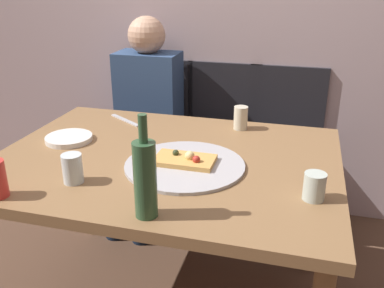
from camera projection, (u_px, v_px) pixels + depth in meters
dining_table at (166, 175)px, 1.66m from camera, size 1.31×0.99×0.73m
pizza_tray at (185, 165)px, 1.54m from camera, size 0.44×0.44×0.01m
pizza_slice_last at (185, 160)px, 1.54m from camera, size 0.22×0.13×0.05m
wine_bottle at (145, 178)px, 1.19m from camera, size 0.07×0.07×0.31m
tumbler_near at (314, 186)px, 1.31m from camera, size 0.07×0.07×0.09m
tumbler_far at (241, 118)px, 1.89m from camera, size 0.06×0.06×0.10m
wine_glass at (73, 168)px, 1.41m from camera, size 0.07×0.07×0.10m
plate_stack at (69, 138)px, 1.77m from camera, size 0.19×0.19×0.02m
table_knife at (125, 120)px, 2.01m from camera, size 0.19×0.14×0.01m
chair_left at (154, 125)px, 2.60m from camera, size 0.44×0.44×0.90m
chair_middle at (219, 132)px, 2.50m from camera, size 0.44×0.44×0.90m
chair_right at (283, 138)px, 2.41m from camera, size 0.44×0.44×0.90m
guest_in_sweater at (144, 113)px, 2.41m from camera, size 0.36×0.56×1.17m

